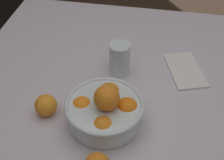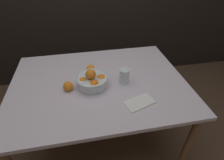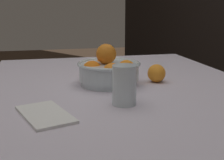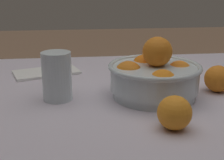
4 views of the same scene
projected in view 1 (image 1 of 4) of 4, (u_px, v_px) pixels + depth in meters
dining_table at (95, 121)px, 1.05m from camera, size 1.36×1.01×0.71m
fruit_bowl at (105, 110)px, 0.93m from camera, size 0.24×0.24×0.15m
juice_glass at (120, 60)px, 1.11m from camera, size 0.07×0.07×0.12m
orange_loose_near_bowl at (46, 105)px, 0.97m from camera, size 0.07×0.07×0.07m
napkin at (185, 70)px, 1.15m from camera, size 0.23×0.17×0.01m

